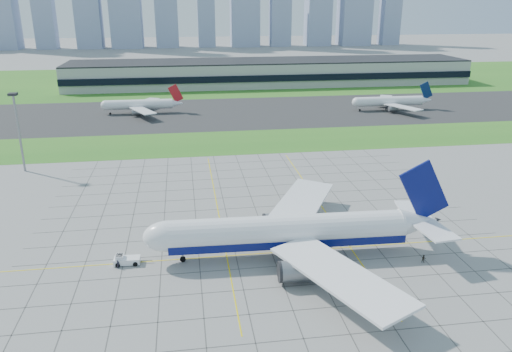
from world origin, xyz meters
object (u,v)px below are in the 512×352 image
at_px(airliner, 290,232).
at_px(pushback_tug, 126,260).
at_px(light_mast, 17,123).
at_px(crew_far, 424,259).
at_px(distant_jet_1, 141,104).
at_px(distant_jet_2, 390,101).
at_px(crew_near, 118,264).

distance_m(airliner, pushback_tug, 35.30).
relative_size(light_mast, crew_far, 14.10).
bearing_deg(pushback_tug, light_mast, 121.58).
bearing_deg(distant_jet_1, distant_jet_2, -4.62).
relative_size(airliner, crew_near, 36.82).
relative_size(pushback_tug, crew_near, 4.36).
height_order(light_mast, crew_far, light_mast).
bearing_deg(light_mast, distant_jet_2, 25.45).
distance_m(crew_near, crew_far, 64.39).
xyz_separation_m(light_mast, distant_jet_2, (156.31, 74.37, -11.70)).
bearing_deg(crew_far, distant_jet_1, 126.24).
bearing_deg(airliner, crew_near, -178.07).
relative_size(crew_far, distant_jet_2, 0.04).
relative_size(airliner, distant_jet_1, 1.58).
relative_size(light_mast, distant_jet_1, 0.60).
height_order(pushback_tug, distant_jet_1, distant_jet_1).
bearing_deg(crew_far, pushback_tug, -175.13).
distance_m(airliner, crew_near, 36.68).
xyz_separation_m(pushback_tug, crew_near, (-1.41, -1.55, -0.07)).
bearing_deg(pushback_tug, airliner, -0.61).
bearing_deg(distant_jet_2, light_mast, -154.55).
bearing_deg(crew_near, distant_jet_2, -25.44).
bearing_deg(crew_near, distant_jet_1, 16.42).
relative_size(crew_far, distant_jet_1, 0.04).
height_order(crew_near, distant_jet_2, distant_jet_2).
height_order(airliner, distant_jet_1, airliner).
bearing_deg(light_mast, distant_jet_1, 69.54).
xyz_separation_m(crew_near, distant_jet_1, (-5.67, 153.35, 3.57)).
height_order(pushback_tug, crew_far, pushback_tug).
bearing_deg(pushback_tug, distant_jet_2, 52.04).
xyz_separation_m(crew_far, distant_jet_1, (-69.66, 160.49, 3.58)).
relative_size(crew_near, distant_jet_2, 0.04).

